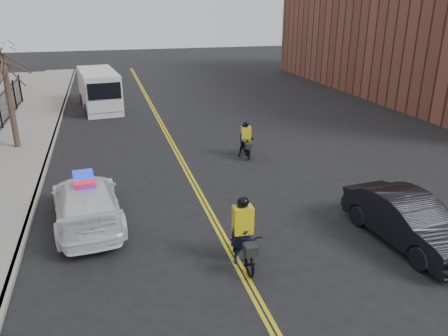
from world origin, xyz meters
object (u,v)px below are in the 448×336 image
cyclist_near (243,240)px  cyclist_far (246,143)px  police_cruiser (87,202)px  dark_sedan (408,220)px  cargo_van (99,91)px

cyclist_near → cyclist_far: (2.93, 8.69, -0.03)m
police_cruiser → cyclist_near: size_ratio=2.54×
cyclist_near → cyclist_far: bearing=72.8°
police_cruiser → cyclist_far: size_ratio=3.05×
dark_sedan → cyclist_far: 9.22m
dark_sedan → cargo_van: (-8.79, 21.12, 0.51)m
cyclist_near → cargo_van: bearing=101.3°
police_cruiser → dark_sedan: (9.38, -3.91, 0.01)m
police_cruiser → dark_sedan: 10.16m
cyclist_far → police_cruiser: bearing=-138.1°
dark_sedan → cyclist_near: bearing=172.5°
police_cruiser → cyclist_near: (4.22, -3.65, -0.04)m
dark_sedan → cyclist_far: size_ratio=2.64×
cargo_van → dark_sedan: bearing=-73.7°
cargo_van → cyclist_far: cargo_van is taller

